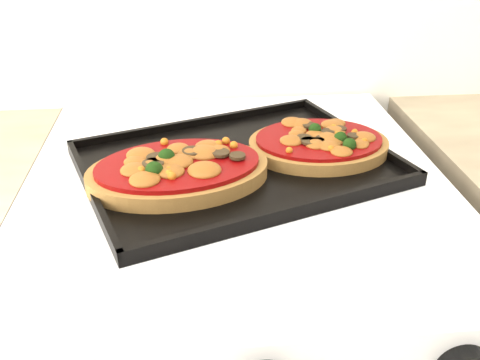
{
  "coord_description": "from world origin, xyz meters",
  "views": [
    {
      "loc": [
        -0.09,
        1.03,
        1.27
      ],
      "look_at": [
        -0.03,
        1.65,
        0.92
      ],
      "focal_mm": 40.0,
      "sensor_mm": 36.0,
      "label": 1
    }
  ],
  "objects": [
    {
      "name": "baking_tray",
      "position": [
        -0.03,
        1.7,
        0.92
      ],
      "size": [
        0.5,
        0.43,
        0.02
      ],
      "primitive_type": "cube",
      "rotation": [
        0.0,
        0.0,
        0.34
      ],
      "color": "black",
      "rests_on": "stove"
    },
    {
      "name": "pizza_left",
      "position": [
        -0.11,
        1.66,
        0.94
      ],
      "size": [
        0.27,
        0.2,
        0.04
      ],
      "primitive_type": null,
      "rotation": [
        0.0,
        0.0,
        0.16
      ],
      "color": "#A97A3A",
      "rests_on": "baking_tray"
    },
    {
      "name": "pizza_right",
      "position": [
        0.09,
        1.73,
        0.94
      ],
      "size": [
        0.21,
        0.16,
        0.03
      ],
      "primitive_type": null,
      "rotation": [
        0.0,
        0.0,
        -0.0
      ],
      "color": "#A97A3A",
      "rests_on": "baking_tray"
    }
  ]
}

